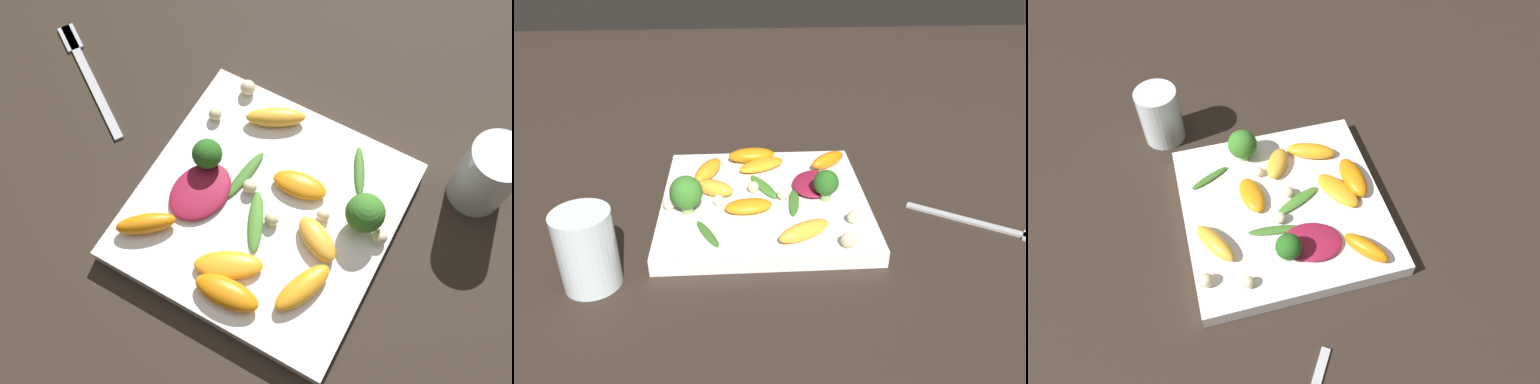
# 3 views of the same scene
# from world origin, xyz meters

# --- Properties ---
(ground_plane) EXTENTS (2.40, 2.40, 0.00)m
(ground_plane) POSITION_xyz_m (0.00, 0.00, 0.00)
(ground_plane) COLOR #2D231C
(plate) EXTENTS (0.27, 0.27, 0.02)m
(plate) POSITION_xyz_m (0.00, 0.00, 0.01)
(plate) COLOR white
(plate) RESTS_ON ground_plane
(drinking_glass) EXTENTS (0.06, 0.06, 0.09)m
(drinking_glass) POSITION_xyz_m (-0.20, -0.14, 0.05)
(drinking_glass) COLOR silver
(drinking_glass) RESTS_ON ground_plane
(fork) EXTENTS (0.17, 0.12, 0.01)m
(fork) POSITION_xyz_m (0.30, -0.07, 0.00)
(fork) COLOR #B2B2B7
(fork) RESTS_ON ground_plane
(radicchio_leaf_0) EXTENTS (0.07, 0.09, 0.01)m
(radicchio_leaf_0) POSITION_xyz_m (0.07, 0.02, 0.03)
(radicchio_leaf_0) COLOR maroon
(radicchio_leaf_0) RESTS_ON plate
(orange_segment_0) EXTENTS (0.06, 0.06, 0.02)m
(orange_segment_0) POSITION_xyz_m (0.10, 0.08, 0.03)
(orange_segment_0) COLOR orange
(orange_segment_0) RESTS_ON plate
(orange_segment_1) EXTENTS (0.07, 0.04, 0.02)m
(orange_segment_1) POSITION_xyz_m (-0.01, 0.11, 0.03)
(orange_segment_1) COLOR orange
(orange_segment_1) RESTS_ON plate
(orange_segment_2) EXTENTS (0.07, 0.05, 0.02)m
(orange_segment_2) POSITION_xyz_m (0.04, -0.10, 0.03)
(orange_segment_2) COLOR #FCAD33
(orange_segment_2) RESTS_ON plate
(orange_segment_3) EXTENTS (0.07, 0.04, 0.02)m
(orange_segment_3) POSITION_xyz_m (-0.02, -0.04, 0.03)
(orange_segment_3) COLOR orange
(orange_segment_3) RESTS_ON plate
(orange_segment_4) EXTENTS (0.08, 0.06, 0.01)m
(orange_segment_4) POSITION_xyz_m (0.00, 0.08, 0.03)
(orange_segment_4) COLOR orange
(orange_segment_4) RESTS_ON plate
(orange_segment_5) EXTENTS (0.05, 0.08, 0.02)m
(orange_segment_5) POSITION_xyz_m (-0.08, 0.06, 0.03)
(orange_segment_5) COLOR orange
(orange_segment_5) RESTS_ON plate
(orange_segment_6) EXTENTS (0.06, 0.05, 0.02)m
(orange_segment_6) POSITION_xyz_m (-0.07, 0.01, 0.03)
(orange_segment_6) COLOR #FCAD33
(orange_segment_6) RESTS_ON plate
(broccoli_floret_0) EXTENTS (0.04, 0.04, 0.05)m
(broccoli_floret_0) POSITION_xyz_m (-0.10, -0.03, 0.05)
(broccoli_floret_0) COLOR #84AD5B
(broccoli_floret_0) RESTS_ON plate
(broccoli_floret_1) EXTENTS (0.03, 0.03, 0.04)m
(broccoli_floret_1) POSITION_xyz_m (0.08, -0.02, 0.05)
(broccoli_floret_1) COLOR #84AD5B
(broccoli_floret_1) RESTS_ON plate
(arugula_sprig_0) EXTENTS (0.02, 0.07, 0.01)m
(arugula_sprig_0) POSITION_xyz_m (0.04, -0.02, 0.03)
(arugula_sprig_0) COLOR #3D7528
(arugula_sprig_0) RESTS_ON plate
(arugula_sprig_1) EXTENTS (0.04, 0.06, 0.01)m
(arugula_sprig_1) POSITION_xyz_m (-0.07, -0.09, 0.03)
(arugula_sprig_1) COLOR #3D7528
(arugula_sprig_1) RESTS_ON plate
(arugula_sprig_2) EXTENTS (0.05, 0.07, 0.01)m
(arugula_sprig_2) POSITION_xyz_m (0.00, 0.02, 0.03)
(arugula_sprig_2) COLOR #47842D
(arugula_sprig_2) RESTS_ON plate
(macadamia_nut_0) EXTENTS (0.01, 0.01, 0.01)m
(macadamia_nut_0) POSITION_xyz_m (-0.06, -0.02, 0.03)
(macadamia_nut_0) COLOR beige
(macadamia_nut_0) RESTS_ON plate
(macadamia_nut_1) EXTENTS (0.02, 0.02, 0.02)m
(macadamia_nut_1) POSITION_xyz_m (0.11, -0.07, 0.03)
(macadamia_nut_1) COLOR beige
(macadamia_nut_1) RESTS_ON plate
(macadamia_nut_2) EXTENTS (0.02, 0.02, 0.02)m
(macadamia_nut_2) POSITION_xyz_m (0.03, -0.01, 0.03)
(macadamia_nut_2) COLOR beige
(macadamia_nut_2) RESTS_ON plate
(macadamia_nut_3) EXTENTS (0.02, 0.02, 0.02)m
(macadamia_nut_3) POSITION_xyz_m (0.09, -0.12, 0.03)
(macadamia_nut_3) COLOR beige
(macadamia_nut_3) RESTS_ON plate
(macadamia_nut_4) EXTENTS (0.02, 0.02, 0.02)m
(macadamia_nut_4) POSITION_xyz_m (-0.01, 0.01, 0.03)
(macadamia_nut_4) COLOR beige
(macadamia_nut_4) RESTS_ON plate
(macadamia_nut_5) EXTENTS (0.02, 0.02, 0.02)m
(macadamia_nut_5) POSITION_xyz_m (-0.13, -0.03, 0.03)
(macadamia_nut_5) COLOR beige
(macadamia_nut_5) RESTS_ON plate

